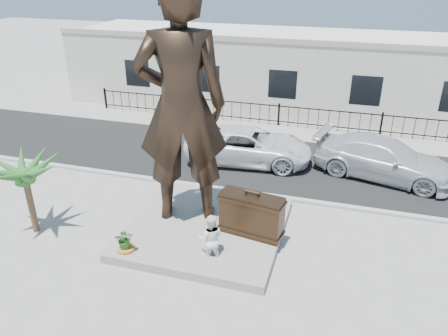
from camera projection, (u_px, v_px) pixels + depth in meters
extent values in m
plane|color=#9E9991|center=(206.00, 260.00, 13.80)|extent=(100.00, 100.00, 0.00)
cube|color=black|center=(260.00, 159.00, 20.70)|extent=(40.00, 7.00, 0.01)
cube|color=#A5A399|center=(242.00, 192.00, 17.66)|extent=(40.00, 0.25, 0.12)
cube|color=#9E9991|center=(276.00, 130.00, 24.15)|extent=(40.00, 2.50, 0.02)
cube|color=gray|center=(206.00, 228.00, 15.16)|extent=(5.20, 5.20, 0.30)
cube|color=black|center=(279.00, 115.00, 24.59)|extent=(22.00, 0.10, 1.20)
cube|color=silver|center=(292.00, 70.00, 27.52)|extent=(28.00, 7.00, 4.40)
imported|color=black|center=(181.00, 106.00, 13.96)|extent=(3.43, 2.82, 8.07)
cube|color=#332215|center=(251.00, 215.00, 14.27)|extent=(2.16, 0.98, 1.47)
imported|color=white|center=(211.00, 239.00, 13.41)|extent=(0.92, 0.78, 1.66)
imported|color=silver|center=(249.00, 145.00, 20.11)|extent=(6.03, 3.25, 1.61)
imported|color=silver|center=(384.00, 158.00, 18.69)|extent=(6.27, 3.68, 1.70)
imported|color=orange|center=(197.00, 108.00, 25.08)|extent=(1.07, 0.69, 1.56)
cylinder|color=#B96E31|center=(126.00, 253.00, 13.81)|extent=(0.56, 0.56, 0.40)
imported|color=#28591D|center=(125.00, 239.00, 13.58)|extent=(0.73, 0.69, 0.64)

